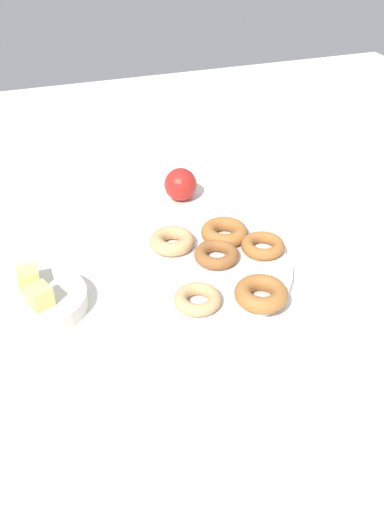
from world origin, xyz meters
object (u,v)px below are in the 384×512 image
object	(u,v)px
donut_1	(198,299)
donut_3	(172,241)
melon_chunk_right	(29,278)
apple	(181,184)
donut_5	(261,294)
donut_4	(224,232)
donut_0	(263,246)
donut_2	(216,254)
donut_plate	(207,269)
fruit_bowl	(41,301)
melon_chunk_left	(39,296)

from	to	relation	value
donut_1	donut_3	size ratio (longest dim) A/B	0.92
melon_chunk_right	apple	bearing A→B (deg)	-54.50
melon_chunk_right	donut_5	bearing A→B (deg)	-112.28
melon_chunk_right	donut_4	bearing A→B (deg)	-82.83
donut_0	donut_2	distance (m)	0.10
donut_3	melon_chunk_right	world-z (taller)	melon_chunk_right
donut_plate	donut_1	size ratio (longest dim) A/B	3.95
fruit_bowl	donut_1	bearing A→B (deg)	-111.32
donut_plate	donut_3	size ratio (longest dim) A/B	3.62
donut_plate	apple	bearing A→B (deg)	-8.50
donut_1	melon_chunk_left	xyz separation A→B (m)	(0.07, 0.25, 0.02)
donut_1	melon_chunk_right	bearing A→B (deg)	64.41
donut_3	apple	distance (m)	0.22
donut_2	donut_3	bearing A→B (deg)	43.79
donut_2	melon_chunk_left	distance (m)	0.33
donut_0	melon_chunk_left	distance (m)	0.43
donut_5	fruit_bowl	size ratio (longest dim) A/B	0.58
donut_5	donut_3	bearing A→B (deg)	24.70
donut_4	melon_chunk_right	size ratio (longest dim) A/B	2.61
apple	donut_1	bearing A→B (deg)	165.82
donut_0	donut_1	world-z (taller)	same
donut_0	melon_chunk_right	xyz separation A→B (m)	(0.02, 0.44, 0.02)
melon_chunk_right	donut_0	bearing A→B (deg)	-92.18
donut_5	melon_chunk_right	xyz separation A→B (m)	(0.15, 0.37, 0.02)
donut_2	melon_chunk_right	world-z (taller)	melon_chunk_right
donut_5	fruit_bowl	xyz separation A→B (m)	(0.12, 0.36, -0.02)
donut_plate	donut_3	world-z (taller)	donut_3
donut_5	donut_plate	bearing A→B (deg)	22.97
donut_plate	fruit_bowl	bearing A→B (deg)	89.93
donut_2	melon_chunk_left	bearing A→B (deg)	97.12
donut_3	melon_chunk_left	bearing A→B (deg)	112.68
donut_1	donut_2	size ratio (longest dim) A/B	0.96
donut_3	donut_4	bearing A→B (deg)	-93.02
melon_chunk_right	melon_chunk_left	bearing A→B (deg)	-167.91
melon_chunk_right	donut_1	bearing A→B (deg)	-115.59
donut_0	melon_chunk_right	world-z (taller)	melon_chunk_right
donut_plate	donut_2	size ratio (longest dim) A/B	3.78
donut_1	donut_5	bearing A→B (deg)	-103.38
melon_chunk_left	melon_chunk_right	world-z (taller)	same
donut_3	fruit_bowl	xyz separation A→B (m)	(-0.08, 0.26, -0.01)
donut_5	melon_chunk_right	size ratio (longest dim) A/B	2.57
donut_2	melon_chunk_right	distance (m)	0.34
donut_1	fruit_bowl	size ratio (longest dim) A/B	0.50
donut_5	melon_chunk_right	bearing A→B (deg)	67.72
donut_4	apple	distance (m)	0.21
donut_4	apple	world-z (taller)	apple
donut_1	melon_chunk_left	bearing A→B (deg)	74.43
donut_2	fruit_bowl	bearing A→B (deg)	92.27
donut_2	donut_5	world-z (taller)	donut_5
donut_3	fruit_bowl	world-z (taller)	donut_3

